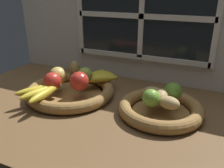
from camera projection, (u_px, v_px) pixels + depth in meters
The scene contains 18 objects.
ground_plane at pixel (117, 106), 96.27cm from camera, with size 140.00×90.00×3.00cm, color brown.
back_wall at pixel (143, 23), 110.21cm from camera, with size 140.00×4.60×55.00cm.
fruit_bowl_left at pixel (71, 91), 101.34cm from camera, with size 37.07×37.07×4.67cm.
fruit_bowl_right at pixel (160, 109), 86.77cm from camera, with size 30.81×30.81×4.67cm.
apple_red_front at pixel (52, 81), 95.65cm from camera, with size 7.12×7.12×7.12cm, color red.
apple_golden_left at pixel (58, 75), 101.25cm from camera, with size 7.38×7.38×7.38cm, color #DBB756.
apple_red_right at pixel (79, 81), 95.02cm from camera, with size 7.62×7.62×7.62cm, color red.
apple_green_back at pixel (85, 75), 102.60cm from camera, with size 6.76×6.76×6.76cm, color #8CAD3D.
pear_brown at pixel (75, 70), 106.12cm from camera, with size 5.23×5.96×8.44cm, color olive.
banana_bunch_front at pixel (41, 91), 91.15cm from camera, with size 12.53×18.34×3.11cm.
banana_bunch_back at pixel (97, 77), 105.86cm from camera, with size 15.14×17.25×2.85cm.
potato_large at pixel (161, 96), 84.87cm from camera, with size 8.04×5.28×4.94cm, color tan.
potato_back at pixel (170, 93), 88.16cm from camera, with size 6.86×4.51×4.20cm, color #A38451.
potato_small at pixel (169, 103), 80.83cm from camera, with size 7.46×4.96×4.38cm, color tan.
potato_oblong at pixel (153, 92), 88.95cm from camera, with size 7.42×5.31×4.26cm, color #A38451.
lime_near at pixel (151, 98), 82.18cm from camera, with size 6.26×6.26×6.26cm, color #6B9E33.
lime_far at pixel (173, 91), 86.82cm from camera, with size 6.63×6.63×6.63cm, color olive.
chili_pepper at pixel (165, 99), 85.69cm from camera, with size 2.27×2.27×13.32cm, color red.
Camera 1 is at (32.90, -79.00, 43.57)cm, focal length 38.21 mm.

